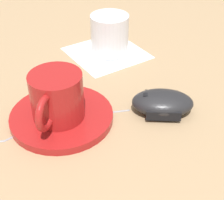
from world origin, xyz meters
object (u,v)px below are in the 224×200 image
object	(u,v)px
computer_mouse	(162,103)
drinking_glass	(110,34)
coffee_cup	(58,98)
saucer	(61,116)

from	to	relation	value
computer_mouse	drinking_glass	world-z (taller)	drinking_glass
coffee_cup	drinking_glass	size ratio (longest dim) A/B	1.39
saucer	computer_mouse	xyz separation A→B (m)	(-0.13, -0.10, 0.01)
saucer	computer_mouse	world-z (taller)	computer_mouse
saucer	coffee_cup	bearing A→B (deg)	126.37
computer_mouse	drinking_glass	bearing A→B (deg)	-35.11
saucer	drinking_glass	bearing A→B (deg)	-77.01
coffee_cup	computer_mouse	distance (m)	0.17
drinking_glass	coffee_cup	bearing A→B (deg)	103.92
coffee_cup	drinking_glass	distance (m)	0.24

